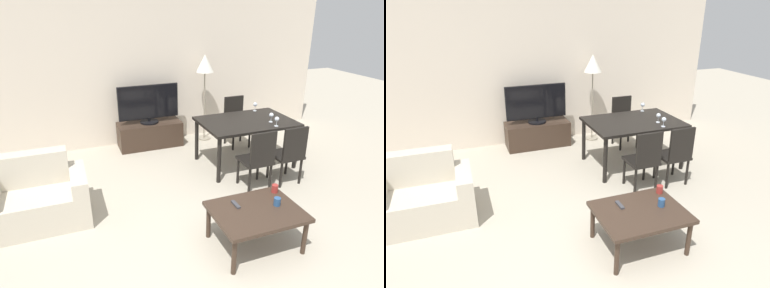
{
  "view_description": "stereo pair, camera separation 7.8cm",
  "coord_description": "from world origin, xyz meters",
  "views": [
    {
      "loc": [
        -1.12,
        -2.01,
        2.4
      ],
      "look_at": [
        0.41,
        1.95,
        0.65
      ],
      "focal_mm": 32.0,
      "sensor_mm": 36.0,
      "label": 1
    },
    {
      "loc": [
        -1.05,
        -2.04,
        2.4
      ],
      "look_at": [
        0.41,
        1.95,
        0.65
      ],
      "focal_mm": 32.0,
      "sensor_mm": 36.0,
      "label": 2
    }
  ],
  "objects": [
    {
      "name": "wall_back",
      "position": [
        0.0,
        3.94,
        1.35
      ],
      "size": [
        7.57,
        0.06,
        2.7
      ],
      "color": "beige",
      "rests_on": "ground_plane"
    },
    {
      "name": "armchair",
      "position": [
        -1.56,
        1.83,
        0.29
      ],
      "size": [
        1.11,
        0.7,
        0.8
      ],
      "color": "beige",
      "rests_on": "ground_plane"
    },
    {
      "name": "tv_stand",
      "position": [
        0.24,
        3.63,
        0.22
      ],
      "size": [
        1.12,
        0.47,
        0.44
      ],
      "color": "#38281E",
      "rests_on": "ground_plane"
    },
    {
      "name": "tv",
      "position": [
        0.24,
        3.63,
        0.78
      ],
      "size": [
        1.06,
        0.32,
        0.67
      ],
      "color": "black",
      "rests_on": "tv_stand"
    },
    {
      "name": "coffee_table",
      "position": [
        0.57,
        0.54,
        0.39
      ],
      "size": [
        0.91,
        0.71,
        0.44
      ],
      "color": "#38281E",
      "rests_on": "ground_plane"
    },
    {
      "name": "dining_table",
      "position": [
        1.46,
        2.36,
        0.65
      ],
      "size": [
        1.43,
        0.97,
        0.73
      ],
      "color": "black",
      "rests_on": "ground_plane"
    },
    {
      "name": "dining_chair_near",
      "position": [
        1.21,
        1.57,
        0.48
      ],
      "size": [
        0.4,
        0.4,
        0.87
      ],
      "color": "black",
      "rests_on": "ground_plane"
    },
    {
      "name": "dining_chair_far",
      "position": [
        1.71,
        3.15,
        0.48
      ],
      "size": [
        0.4,
        0.4,
        0.87
      ],
      "color": "black",
      "rests_on": "ground_plane"
    },
    {
      "name": "dining_chair_near_right",
      "position": [
        1.71,
        1.57,
        0.48
      ],
      "size": [
        0.4,
        0.4,
        0.87
      ],
      "color": "black",
      "rests_on": "ground_plane"
    },
    {
      "name": "floor_lamp",
      "position": [
        1.29,
        3.6,
        1.35
      ],
      "size": [
        0.31,
        0.31,
        1.58
      ],
      "color": "gray",
      "rests_on": "ground_plane"
    },
    {
      "name": "remote_primary",
      "position": [
        0.41,
        0.69,
        0.45
      ],
      "size": [
        0.04,
        0.15,
        0.02
      ],
      "color": "#38383D",
      "rests_on": "coffee_table"
    },
    {
      "name": "cup_white_near",
      "position": [
        0.95,
        0.78,
        0.48
      ],
      "size": [
        0.07,
        0.07,
        0.09
      ],
      "color": "maroon",
      "rests_on": "coffee_table"
    },
    {
      "name": "cup_colored_far",
      "position": [
        0.82,
        0.54,
        0.48
      ],
      "size": [
        0.07,
        0.07,
        0.09
      ],
      "color": "navy",
      "rests_on": "coffee_table"
    },
    {
      "name": "wine_glass_left",
      "position": [
        1.85,
        2.76,
        0.83
      ],
      "size": [
        0.07,
        0.07,
        0.15
      ],
      "color": "silver",
      "rests_on": "dining_table"
    },
    {
      "name": "wine_glass_center",
      "position": [
        1.74,
        1.97,
        0.83
      ],
      "size": [
        0.07,
        0.07,
        0.15
      ],
      "color": "silver",
      "rests_on": "dining_table"
    },
    {
      "name": "wine_glass_right",
      "position": [
        1.77,
        2.16,
        0.83
      ],
      "size": [
        0.07,
        0.07,
        0.15
      ],
      "color": "silver",
      "rests_on": "dining_table"
    }
  ]
}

